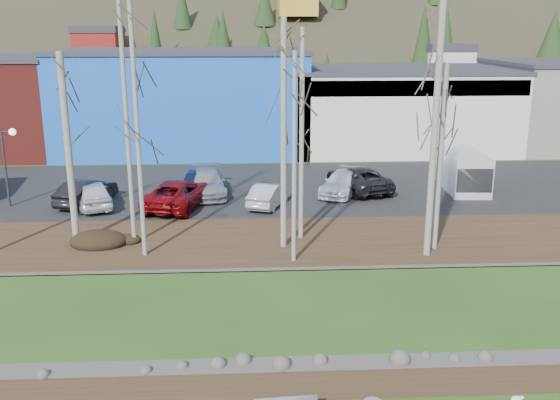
{
  "coord_description": "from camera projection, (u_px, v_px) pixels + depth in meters",
  "views": [
    {
      "loc": [
        -0.78,
        -13.98,
        10.05
      ],
      "look_at": [
        0.64,
        13.2,
        2.5
      ],
      "focal_mm": 40.0,
      "sensor_mm": 36.0,
      "label": 1
    }
  ],
  "objects": [
    {
      "name": "building_white",
      "position": [
        397.0,
        108.0,
        53.38
      ],
      "size": [
        18.36,
        12.24,
        6.8
      ],
      "color": "silver",
      "rests_on": "ground"
    },
    {
      "name": "far_bank_rocks",
      "position": [
        268.0,
        267.0,
        27.05
      ],
      "size": [
        80.0,
        0.8,
        0.46
      ],
      "primitive_type": null,
      "color": "#47423D",
      "rests_on": "ground"
    },
    {
      "name": "parking_lot",
      "position": [
        261.0,
        188.0,
        40.22
      ],
      "size": [
        80.0,
        14.0,
        0.14
      ],
      "primitive_type": "cube",
      "color": "black",
      "rests_on": "ground"
    },
    {
      "name": "car_0",
      "position": [
        93.0,
        194.0,
        35.45
      ],
      "size": [
        3.28,
        4.88,
        1.54
      ],
      "primitive_type": "imported",
      "rotation": [
        0.0,
        0.0,
        3.49
      ],
      "color": "white",
      "rests_on": "parking_lot"
    },
    {
      "name": "birch_7",
      "position": [
        435.0,
        125.0,
        26.59
      ],
      "size": [
        0.3,
        0.3,
        11.73
      ],
      "color": "#A39C92",
      "rests_on": "far_bank"
    },
    {
      "name": "dirt_mound",
      "position": [
        98.0,
        240.0,
        29.3
      ],
      "size": [
        2.68,
        1.89,
        0.53
      ],
      "primitive_type": "ellipsoid",
      "color": "black",
      "rests_on": "far_bank"
    },
    {
      "name": "van_white",
      "position": [
        464.0,
        172.0,
        39.11
      ],
      "size": [
        2.58,
        5.5,
        2.35
      ],
      "rotation": [
        0.0,
        0.0,
        -0.06
      ],
      "color": "white",
      "rests_on": "parking_lot"
    },
    {
      "name": "far_bank",
      "position": [
        265.0,
        241.0,
        30.11
      ],
      "size": [
        80.0,
        7.0,
        0.15
      ],
      "primitive_type": "cube",
      "color": "#382616",
      "rests_on": "ground"
    },
    {
      "name": "car_4",
      "position": [
        196.0,
        183.0,
        37.96
      ],
      "size": [
        2.11,
        4.57,
        1.52
      ],
      "primitive_type": "imported",
      "rotation": [
        0.0,
        0.0,
        -0.07
      ],
      "color": "#19254F",
      "rests_on": "parking_lot"
    },
    {
      "name": "birch_3",
      "position": [
        138.0,
        134.0,
        26.65
      ],
      "size": [
        0.2,
        0.2,
        11.0
      ],
      "color": "#A39C92",
      "rests_on": "far_bank"
    },
    {
      "name": "birch_6",
      "position": [
        294.0,
        160.0,
        26.26
      ],
      "size": [
        0.19,
        0.19,
        9.01
      ],
      "color": "#A39C92",
      "rests_on": "far_bank"
    },
    {
      "name": "car_2",
      "position": [
        178.0,
        193.0,
        35.41
      ],
      "size": [
        3.91,
        6.21,
        1.6
      ],
      "primitive_type": "imported",
      "rotation": [
        0.0,
        0.0,
        2.91
      ],
      "color": "maroon",
      "rests_on": "parking_lot"
    },
    {
      "name": "building_blue",
      "position": [
        185.0,
        100.0,
        52.29
      ],
      "size": [
        20.4,
        12.24,
        8.3
      ],
      "color": "blue",
      "rests_on": "ground"
    },
    {
      "name": "river",
      "position": [
        271.0,
        308.0,
        23.11
      ],
      "size": [
        80.0,
        8.0,
        0.9
      ],
      "primitive_type": null,
      "color": "black",
      "rests_on": "ground"
    },
    {
      "name": "street_lamp",
      "position": [
        3.0,
        145.0,
        34.83
      ],
      "size": [
        1.71,
        0.6,
        4.51
      ],
      "rotation": [
        0.0,
        0.0,
        -0.16
      ],
      "color": "#262628",
      "rests_on": "parking_lot"
    },
    {
      "name": "car_3",
      "position": [
        207.0,
        183.0,
        38.0
      ],
      "size": [
        2.67,
        5.4,
        1.51
      ],
      "primitive_type": "imported",
      "rotation": [
        0.0,
        0.0,
        0.11
      ],
      "color": "#AFB2B8",
      "rests_on": "parking_lot"
    },
    {
      "name": "birch_1",
      "position": [
        126.0,
        116.0,
        28.03
      ],
      "size": [
        0.21,
        0.21,
        12.07
      ],
      "color": "#A39C92",
      "rests_on": "far_bank"
    },
    {
      "name": "dirt_strip",
      "position": [
        278.0,
        384.0,
        18.2
      ],
      "size": [
        80.0,
        1.8,
        0.03
      ],
      "primitive_type": "cube",
      "color": "#382616",
      "rests_on": "ground"
    },
    {
      "name": "birch_5",
      "position": [
        302.0,
        137.0,
        29.13
      ],
      "size": [
        0.22,
        0.22,
        9.93
      ],
      "color": "#A39C92",
      "rests_on": "far_bank"
    },
    {
      "name": "birch_8",
      "position": [
        440.0,
        159.0,
        27.91
      ],
      "size": [
        0.27,
        0.27,
        8.45
      ],
      "color": "#A39C92",
      "rests_on": "far_bank"
    },
    {
      "name": "car_5",
      "position": [
        269.0,
        195.0,
        35.71
      ],
      "size": [
        2.74,
        4.28,
        1.33
      ],
      "primitive_type": "imported",
      "rotation": [
        0.0,
        0.0,
        2.78
      ],
      "color": "silver",
      "rests_on": "parking_lot"
    },
    {
      "name": "seagull",
      "position": [
        517.0,
        399.0,
        17.21
      ],
      "size": [
        0.37,
        0.2,
        0.28
      ],
      "rotation": [
        0.0,
        0.0,
        -0.43
      ],
      "color": "gold",
      "rests_on": "ground"
    },
    {
      "name": "near_bank_rocks",
      "position": [
        276.0,
        366.0,
        19.16
      ],
      "size": [
        80.0,
        0.8,
        0.5
      ],
      "primitive_type": null,
      "color": "#47423D",
      "rests_on": "ground"
    },
    {
      "name": "car_7",
      "position": [
        342.0,
        183.0,
        38.28
      ],
      "size": [
        3.74,
        5.09,
        1.37
      ],
      "primitive_type": "imported",
      "rotation": [
        0.0,
        0.0,
        -0.44
      ],
      "color": "white",
      "rests_on": "parking_lot"
    },
    {
      "name": "birch_2",
      "position": [
        68.0,
        151.0,
        28.53
      ],
      "size": [
        0.32,
        0.32,
        8.91
      ],
      "color": "#A39C92",
      "rests_on": "far_bank"
    },
    {
      "name": "birch_4",
      "position": [
        284.0,
        137.0,
        27.87
      ],
      "size": [
        0.27,
        0.27,
        10.35
      ],
      "color": "#A39C92",
      "rests_on": "far_bank"
    },
    {
      "name": "car_1",
      "position": [
        86.0,
        192.0,
        36.03
      ],
      "size": [
        2.95,
        4.75,
        1.48
      ],
      "primitive_type": "imported",
      "rotation": [
        0.0,
        0.0,
        2.81
      ],
      "color": "black",
      "rests_on": "parking_lot"
    },
    {
      "name": "birch_9",
      "position": [
        435.0,
        124.0,
        28.57
      ],
      "size": [
        0.26,
        0.26,
        11.26
      ],
      "color": "#A39C92",
      "rests_on": "far_bank"
    },
    {
      "name": "car_6",
      "position": [
        358.0,
        179.0,
        39.0
      ],
      "size": [
        4.0,
        6.01,
        1.53
      ],
      "primitive_type": "imported",
      "rotation": [
        0.0,
        0.0,
        3.43
      ],
      "color": "#252527",
      "rests_on": "parking_lot"
    }
  ]
}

